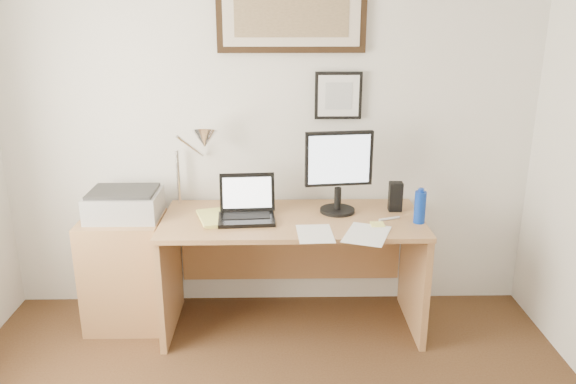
{
  "coord_description": "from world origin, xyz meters",
  "views": [
    {
      "loc": [
        0.06,
        -1.61,
        1.96
      ],
      "look_at": [
        0.12,
        1.43,
        0.98
      ],
      "focal_mm": 35.0,
      "sensor_mm": 36.0,
      "label": 1
    }
  ],
  "objects_px": {
    "side_cabinet": "(126,272)",
    "water_bottle": "(420,207)",
    "printer": "(124,204)",
    "desk": "(292,247)",
    "book": "(200,219)",
    "laptop": "(247,209)",
    "lcd_monitor": "(339,168)"
  },
  "relations": [
    {
      "from": "book",
      "to": "desk",
      "type": "bearing_deg",
      "value": 13.6
    },
    {
      "from": "printer",
      "to": "lcd_monitor",
      "type": "bearing_deg",
      "value": 0.33
    },
    {
      "from": "side_cabinet",
      "to": "desk",
      "type": "height_order",
      "value": "desk"
    },
    {
      "from": "side_cabinet",
      "to": "lcd_monitor",
      "type": "distance_m",
      "value": 1.52
    },
    {
      "from": "water_bottle",
      "to": "printer",
      "type": "bearing_deg",
      "value": 174.22
    },
    {
      "from": "side_cabinet",
      "to": "book",
      "type": "relative_size",
      "value": 2.41
    },
    {
      "from": "book",
      "to": "laptop",
      "type": "relative_size",
      "value": 0.85
    },
    {
      "from": "desk",
      "to": "water_bottle",
      "type": "bearing_deg",
      "value": -13.63
    },
    {
      "from": "desk",
      "to": "printer",
      "type": "distance_m",
      "value": 1.09
    },
    {
      "from": "side_cabinet",
      "to": "laptop",
      "type": "bearing_deg",
      "value": -3.95
    },
    {
      "from": "side_cabinet",
      "to": "water_bottle",
      "type": "distance_m",
      "value": 1.9
    },
    {
      "from": "water_bottle",
      "to": "desk",
      "type": "bearing_deg",
      "value": 166.37
    },
    {
      "from": "desk",
      "to": "printer",
      "type": "bearing_deg",
      "value": -179.94
    },
    {
      "from": "book",
      "to": "laptop",
      "type": "bearing_deg",
      "value": 9.31
    },
    {
      "from": "desk",
      "to": "printer",
      "type": "xyz_separation_m",
      "value": [
        -1.05,
        -0.0,
        0.3
      ]
    },
    {
      "from": "book",
      "to": "lcd_monitor",
      "type": "xyz_separation_m",
      "value": [
        0.85,
        0.14,
        0.28
      ]
    },
    {
      "from": "desk",
      "to": "laptop",
      "type": "bearing_deg",
      "value": -162.22
    },
    {
      "from": "book",
      "to": "lcd_monitor",
      "type": "distance_m",
      "value": 0.91
    },
    {
      "from": "printer",
      "to": "laptop",
      "type": "bearing_deg",
      "value": -6.58
    },
    {
      "from": "laptop",
      "to": "printer",
      "type": "relative_size",
      "value": 0.81
    },
    {
      "from": "side_cabinet",
      "to": "lcd_monitor",
      "type": "xyz_separation_m",
      "value": [
        1.36,
        0.04,
        0.68
      ]
    },
    {
      "from": "book",
      "to": "printer",
      "type": "bearing_deg",
      "value": 164.48
    },
    {
      "from": "side_cabinet",
      "to": "water_bottle",
      "type": "relative_size",
      "value": 3.72
    },
    {
      "from": "water_bottle",
      "to": "laptop",
      "type": "relative_size",
      "value": 0.55
    },
    {
      "from": "book",
      "to": "printer",
      "type": "xyz_separation_m",
      "value": [
        -0.49,
        0.13,
        0.06
      ]
    },
    {
      "from": "desk",
      "to": "laptop",
      "type": "height_order",
      "value": "laptop"
    },
    {
      "from": "lcd_monitor",
      "to": "printer",
      "type": "xyz_separation_m",
      "value": [
        -1.34,
        -0.01,
        -0.22
      ]
    },
    {
      "from": "lcd_monitor",
      "to": "side_cabinet",
      "type": "bearing_deg",
      "value": -178.24
    },
    {
      "from": "side_cabinet",
      "to": "printer",
      "type": "height_order",
      "value": "printer"
    },
    {
      "from": "book",
      "to": "desk",
      "type": "height_order",
      "value": "book"
    },
    {
      "from": "printer",
      "to": "side_cabinet",
      "type": "bearing_deg",
      "value": -122.3
    },
    {
      "from": "side_cabinet",
      "to": "laptop",
      "type": "xyz_separation_m",
      "value": [
        0.79,
        -0.05,
        0.44
      ]
    }
  ]
}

